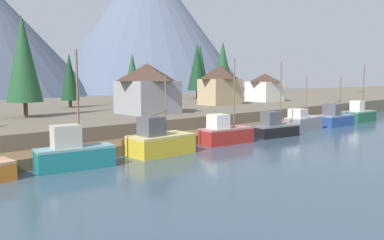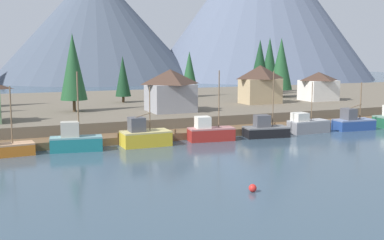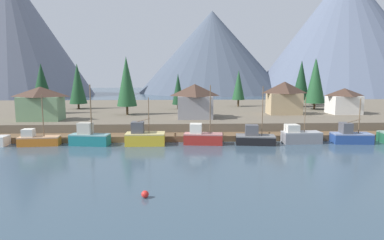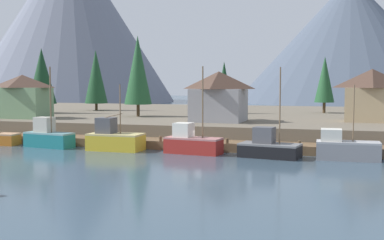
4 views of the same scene
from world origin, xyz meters
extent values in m
cube|color=#384C5B|center=(0.00, 20.00, -0.50)|extent=(400.00, 400.00, 1.00)
cube|color=brown|center=(0.00, 2.00, 0.50)|extent=(80.00, 4.00, 1.00)
cylinder|color=brown|center=(-28.00, 0.20, 0.80)|extent=(0.36, 0.36, 1.60)
cylinder|color=brown|center=(-20.00, 0.20, 0.80)|extent=(0.36, 0.36, 1.60)
cylinder|color=brown|center=(-12.00, 0.20, 0.80)|extent=(0.36, 0.36, 1.60)
cylinder|color=brown|center=(-4.00, 0.20, 0.80)|extent=(0.36, 0.36, 1.60)
cylinder|color=brown|center=(4.00, 0.20, 0.80)|extent=(0.36, 0.36, 1.60)
cylinder|color=brown|center=(12.00, 0.20, 0.80)|extent=(0.36, 0.36, 1.60)
cylinder|color=brown|center=(20.00, 0.20, 0.80)|extent=(0.36, 0.36, 1.60)
cylinder|color=brown|center=(28.00, 0.20, 0.80)|extent=(0.36, 0.36, 1.60)
cube|color=#665B4C|center=(0.00, 32.00, 1.25)|extent=(400.00, 56.00, 2.50)
cone|color=slate|center=(-89.18, 125.81, 32.98)|extent=(82.47, 82.47, 65.95)
cone|color=#475160|center=(17.84, 153.27, 24.31)|extent=(88.93, 88.93, 48.62)
cone|color=slate|center=(93.77, 141.37, 35.56)|extent=(104.87, 104.87, 71.12)
cube|color=#CC6B1E|center=(-25.78, -1.51, 0.63)|extent=(6.42, 2.77, 1.26)
cube|color=tan|center=(-25.78, -1.51, 1.36)|extent=(6.42, 2.77, 0.20)
cube|color=silver|center=(-27.40, -1.63, 2.09)|extent=(1.85, 1.85, 1.24)
cylinder|color=brown|center=(-25.04, -1.45, 4.82)|extent=(0.17, 0.17, 6.71)
cube|color=#196B70|center=(-17.70, -1.71, 0.81)|extent=(6.52, 3.18, 1.62)
cube|color=#679496|center=(-17.70, -1.71, 1.72)|extent=(6.52, 3.18, 0.20)
cube|color=#B2AD9E|center=(-18.40, -1.60, 2.74)|extent=(2.40, 1.94, 1.84)
cylinder|color=brown|center=(-17.35, -1.77, 5.79)|extent=(0.19, 0.19, 7.93)
cube|color=gold|center=(-8.79, -1.77, 0.88)|extent=(6.27, 3.22, 1.76)
cube|color=tan|center=(-8.79, -1.77, 1.86)|extent=(6.27, 3.22, 0.20)
cube|color=#4C4C51|center=(-9.99, -1.78, 2.87)|extent=(1.94, 2.02, 1.83)
cylinder|color=brown|center=(-8.19, -1.77, 4.82)|extent=(0.14, 0.14, 5.72)
cylinder|color=brown|center=(-9.13, -1.77, 4.02)|extent=(2.30, 0.11, 0.64)
cube|color=maroon|center=(0.63, -1.72, 0.80)|extent=(6.51, 3.19, 1.60)
cube|color=#AD6C6A|center=(0.63, -1.72, 1.70)|extent=(6.51, 3.19, 0.20)
cube|color=silver|center=(-0.57, -1.58, 2.59)|extent=(2.12, 2.15, 1.58)
cylinder|color=brown|center=(1.72, -1.86, 5.71)|extent=(0.16, 0.16, 7.83)
cube|color=black|center=(9.14, -2.11, 0.64)|extent=(6.63, 3.89, 1.28)
cube|color=slate|center=(9.14, -2.11, 1.38)|extent=(6.63, 3.89, 0.20)
cube|color=#4C4C51|center=(8.52, -2.02, 2.34)|extent=(2.31, 1.99, 1.71)
cylinder|color=brown|center=(10.16, -2.26, 5.48)|extent=(0.14, 0.14, 7.99)
cube|color=gray|center=(17.00, -1.52, 0.85)|extent=(6.35, 2.78, 1.70)
cube|color=#9F9FA2|center=(17.00, -1.52, 1.80)|extent=(6.35, 2.78, 0.20)
cube|color=silver|center=(15.33, -1.58, 2.52)|extent=(2.14, 2.07, 1.24)
cylinder|color=brown|center=(17.46, -1.50, 4.77)|extent=(0.12, 0.12, 5.73)
cube|color=navy|center=(25.33, -1.85, 0.73)|extent=(6.45, 3.40, 1.46)
cube|color=#6C7DA2|center=(25.33, -1.85, 1.56)|extent=(6.45, 3.40, 0.20)
cube|color=#4C4C51|center=(24.33, -1.76, 2.53)|extent=(1.78, 2.44, 1.74)
cylinder|color=brown|center=(26.44, -1.94, 4.54)|extent=(0.17, 0.17, 5.76)
cylinder|color=brown|center=(25.53, -1.86, 3.70)|extent=(2.23, 0.30, 0.73)
cube|color=#6B8E66|center=(-29.71, 10.01, 4.79)|extent=(7.70, 4.70, 4.58)
pyramid|color=#422D23|center=(-29.71, 10.01, 8.03)|extent=(8.08, 4.93, 1.90)
cube|color=gray|center=(-0.03, 12.50, 4.74)|extent=(6.89, 6.65, 4.48)
pyramid|color=#422D23|center=(-0.03, 12.50, 8.18)|extent=(7.23, 6.98, 2.39)
cube|color=tan|center=(20.08, 17.88, 4.82)|extent=(7.07, 4.67, 4.64)
pyramid|color=#422D23|center=(20.08, 17.88, 8.42)|extent=(7.42, 4.91, 2.56)
cube|color=silver|center=(33.78, 18.21, 4.51)|extent=(6.35, 5.45, 4.03)
pyramid|color=#422D23|center=(33.78, 18.21, 7.37)|extent=(6.66, 5.72, 1.68)
cylinder|color=#4C3823|center=(13.13, 35.93, 3.43)|extent=(0.50, 0.50, 1.87)
cone|color=#1E4C28|center=(13.13, 35.93, 8.37)|extent=(3.42, 3.42, 8.00)
cylinder|color=#4C3823|center=(35.72, 39.78, 3.34)|extent=(0.50, 0.50, 1.68)
cone|color=#194223|center=(35.72, 39.78, 9.94)|extent=(4.56, 4.56, 11.51)
cylinder|color=#4C3823|center=(29.84, 34.46, 3.47)|extent=(0.50, 0.50, 1.95)
cone|color=#14381E|center=(29.84, 34.46, 9.71)|extent=(4.52, 4.52, 10.52)
cylinder|color=#4C3823|center=(30.89, 27.44, 3.32)|extent=(0.50, 0.50, 1.64)
cone|color=#1E4C28|center=(30.89, 27.44, 9.67)|extent=(4.94, 4.94, 11.06)
cylinder|color=#4C3823|center=(-28.75, 31.50, 3.18)|extent=(0.50, 0.50, 1.36)
cone|color=#194223|center=(-28.75, 31.50, 8.92)|extent=(4.34, 4.34, 10.11)
cylinder|color=#4C3823|center=(-3.33, 29.60, 3.10)|extent=(0.50, 0.50, 1.20)
cone|color=#14381E|center=(-3.33, 29.60, 7.56)|extent=(2.98, 2.98, 7.72)
cylinder|color=#4C3823|center=(-14.52, 18.33, 3.47)|extent=(0.50, 0.50, 1.94)
cone|color=#1E4C28|center=(-14.52, 18.33, 9.78)|extent=(4.31, 4.31, 10.69)
cylinder|color=#4C3823|center=(-33.66, 21.08, 3.33)|extent=(0.50, 0.50, 1.66)
cone|color=#14381E|center=(-33.66, 21.08, 8.94)|extent=(4.85, 4.85, 9.56)
sphere|color=red|center=(-6.67, -25.66, 0.35)|extent=(0.70, 0.70, 0.70)
camera|label=1|loc=(-32.04, -31.84, 7.56)|focal=36.81mm
camera|label=2|loc=(-27.48, -61.21, 12.01)|focal=45.36mm
camera|label=3|loc=(-3.66, -56.23, 11.51)|focal=31.84mm
camera|label=4|loc=(16.59, -54.61, 7.96)|focal=47.00mm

